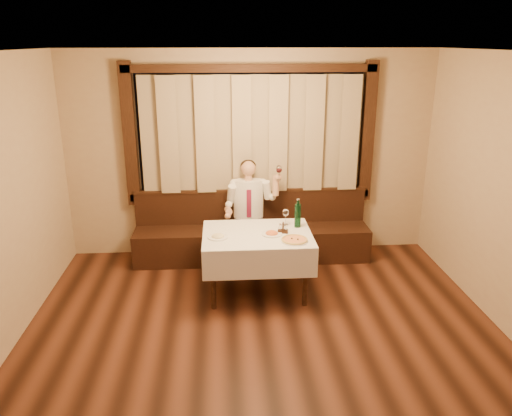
{
  "coord_description": "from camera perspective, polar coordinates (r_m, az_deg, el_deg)",
  "views": [
    {
      "loc": [
        -0.39,
        -3.7,
        2.9
      ],
      "look_at": [
        0.0,
        1.9,
        1.0
      ],
      "focal_mm": 35.0,
      "sensor_mm": 36.0,
      "label": 1
    }
  ],
  "objects": [
    {
      "name": "green_bottle",
      "position": [
        5.98,
        4.79,
        -0.81
      ],
      "size": [
        0.08,
        0.08,
        0.35
      ],
      "rotation": [
        0.0,
        0.0,
        0.36
      ],
      "color": "#0D3D1F",
      "rests_on": "dining_table"
    },
    {
      "name": "banquette",
      "position": [
        6.93,
        -0.48,
        -3.23
      ],
      "size": [
        3.2,
        0.61,
        0.94
      ],
      "color": "black",
      "rests_on": "ground"
    },
    {
      "name": "seated_man",
      "position": [
        6.68,
        -0.78,
        0.47
      ],
      "size": [
        0.76,
        0.57,
        1.39
      ],
      "color": "black",
      "rests_on": "ground"
    },
    {
      "name": "pasta_cream",
      "position": [
        5.7,
        -4.39,
        -3.1
      ],
      "size": [
        0.23,
        0.23,
        0.08
      ],
      "rotation": [
        0.0,
        0.0,
        0.4
      ],
      "color": "white",
      "rests_on": "dining_table"
    },
    {
      "name": "cruet_caddy",
      "position": [
        5.83,
        3.1,
        -2.44
      ],
      "size": [
        0.13,
        0.08,
        0.13
      ],
      "rotation": [
        0.0,
        0.0,
        -0.24
      ],
      "color": "black",
      "rests_on": "dining_table"
    },
    {
      "name": "pizza",
      "position": [
        5.61,
        4.42,
        -3.65
      ],
      "size": [
        0.31,
        0.31,
        0.03
      ],
      "rotation": [
        0.0,
        0.0,
        -0.07
      ],
      "color": "white",
      "rests_on": "dining_table"
    },
    {
      "name": "room",
      "position": [
        4.89,
        0.76,
        2.07
      ],
      "size": [
        5.01,
        6.01,
        2.81
      ],
      "color": "black",
      "rests_on": "ground"
    },
    {
      "name": "dining_table",
      "position": [
        5.86,
        0.14,
        -3.86
      ],
      "size": [
        1.27,
        0.97,
        0.76
      ],
      "color": "black",
      "rests_on": "ground"
    },
    {
      "name": "table_wine_glass",
      "position": [
        6.04,
        3.42,
        -0.6
      ],
      "size": [
        0.08,
        0.08,
        0.21
      ],
      "rotation": [
        0.0,
        0.0,
        0.41
      ],
      "color": "white",
      "rests_on": "dining_table"
    },
    {
      "name": "pasta_red",
      "position": [
        5.77,
        1.81,
        -2.76
      ],
      "size": [
        0.24,
        0.24,
        0.08
      ],
      "rotation": [
        0.0,
        0.0,
        -0.18
      ],
      "color": "white",
      "rests_on": "dining_table"
    }
  ]
}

